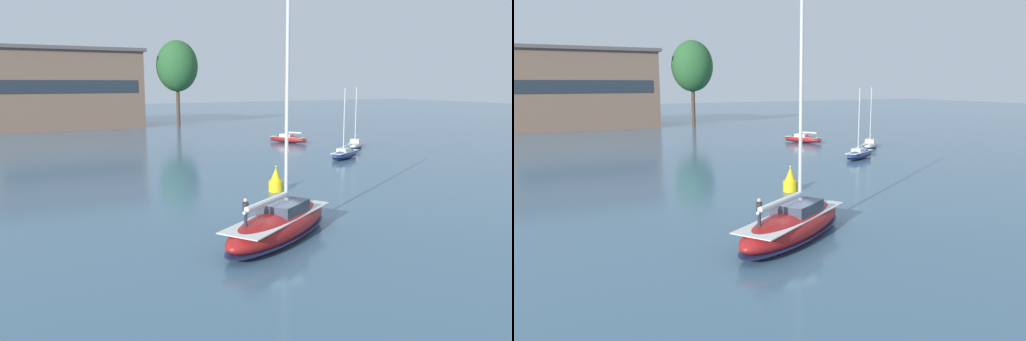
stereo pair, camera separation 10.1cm
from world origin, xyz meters
TOP-DOWN VIEW (x-y plane):
  - ground_plane at (0.00, 0.00)m, footprint 400.00×400.00m
  - waterfront_building at (0.17, 87.90)m, footprint 30.61×17.23m
  - tree_shore_center at (22.76, 81.38)m, footprint 9.09×9.09m
  - sailboat_main at (0.02, 0.01)m, footprint 11.22×8.44m
  - sailboat_moored_near_marina at (32.62, 32.21)m, footprint 5.91×5.76m
  - sailboat_moored_mid_channel at (24.67, 24.65)m, footprint 6.56×4.58m
  - sailboat_moored_far_slip at (27.36, 42.58)m, footprint 5.00×6.77m
  - channel_buoy at (6.91, 12.03)m, footprint 1.30×1.30m

SIDE VIEW (x-z plane):
  - ground_plane at x=0.00m, z-range 0.00..0.00m
  - sailboat_moored_near_marina at x=32.62m, z-range -3.84..5.05m
  - sailboat_moored_mid_channel at x=24.67m, z-range -3.84..5.05m
  - sailboat_moored_far_slip at x=27.36m, z-range -4.00..5.26m
  - channel_buoy at x=6.91m, z-range -0.23..2.09m
  - sailboat_main at x=0.02m, z-range -6.65..8.73m
  - waterfront_building at x=0.17m, z-range 0.04..16.68m
  - tree_shore_center at x=22.76m, z-range 3.74..22.45m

